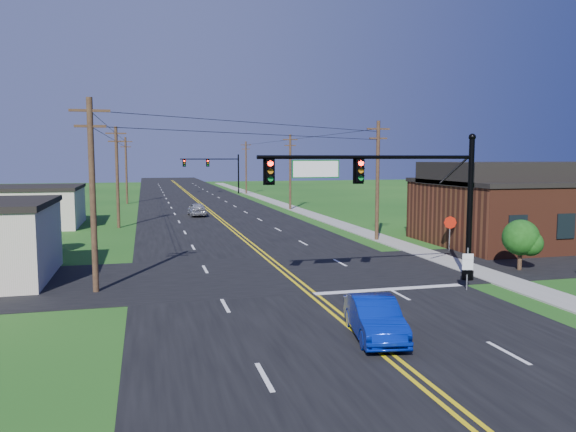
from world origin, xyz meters
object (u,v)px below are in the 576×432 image
object	(u,v)px
signal_mast_main	(389,189)
stop_sign	(450,226)
blue_car	(375,319)
route_sign	(468,266)
signal_mast_far	(213,168)

from	to	relation	value
signal_mast_main	stop_sign	world-z (taller)	signal_mast_main
signal_mast_main	blue_car	distance (m)	9.35
signal_mast_main	route_sign	xyz separation A→B (m)	(3.16, -2.02, -3.55)
route_sign	signal_mast_far	bearing A→B (deg)	108.88
signal_mast_far	blue_car	size ratio (longest dim) A/B	2.58
signal_mast_main	route_sign	bearing A→B (deg)	-32.54
route_sign	stop_sign	distance (m)	11.28
signal_mast_main	signal_mast_far	distance (m)	72.00
signal_mast_main	stop_sign	bearing A→B (deg)	44.73
signal_mast_main	stop_sign	size ratio (longest dim) A/B	4.72
blue_car	stop_sign	size ratio (longest dim) A/B	1.77
signal_mast_main	blue_car	bearing A→B (deg)	-117.38
blue_car	stop_sign	world-z (taller)	stop_sign
signal_mast_main	signal_mast_far	xyz separation A→B (m)	(0.10, 72.00, -0.20)
signal_mast_far	stop_sign	xyz separation A→B (m)	(8.06, -63.92, -2.82)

